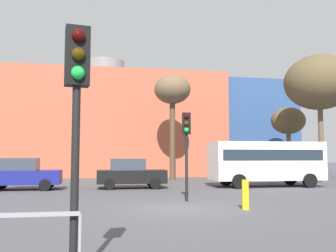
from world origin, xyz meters
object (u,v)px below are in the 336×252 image
(traffic_light_near_left, at_px, (77,92))
(bare_tree_1, at_px, (172,92))
(traffic_light_island, at_px, (186,136))
(bollard_yellow_0, at_px, (245,195))
(parked_car_2, at_px, (130,174))
(bare_tree_0, at_px, (288,122))
(parked_car_1, at_px, (22,174))
(white_bus, at_px, (266,160))
(bare_tree_2, at_px, (319,83))

(traffic_light_near_left, relative_size, bare_tree_1, 0.45)
(traffic_light_island, relative_size, bollard_yellow_0, 3.59)
(parked_car_2, xyz_separation_m, bare_tree_0, (14.39, 8.38, 4.06))
(traffic_light_island, relative_size, bare_tree_1, 0.44)
(parked_car_1, bearing_deg, traffic_light_island, -40.56)
(traffic_light_near_left, xyz_separation_m, bare_tree_0, (16.39, 24.53, 2.14))
(traffic_light_near_left, height_order, bollard_yellow_0, traffic_light_near_left)
(parked_car_2, height_order, bollard_yellow_0, parked_car_2)
(traffic_light_near_left, xyz_separation_m, bare_tree_1, (5.81, 23.26, 4.20))
(white_bus, height_order, bollard_yellow_0, white_bus)
(white_bus, bearing_deg, parked_car_2, 178.84)
(parked_car_2, distance_m, traffic_light_island, 7.16)
(bare_tree_0, bearing_deg, bollard_yellow_0, -121.97)
(traffic_light_island, xyz_separation_m, bare_tree_1, (2.00, 13.79, 4.28))
(parked_car_1, distance_m, bare_tree_2, 21.39)
(traffic_light_near_left, relative_size, bollard_yellow_0, 3.70)
(parked_car_1, height_order, parked_car_2, parked_car_1)
(parked_car_2, bearing_deg, traffic_light_island, -74.77)
(traffic_light_island, bearing_deg, parked_car_2, -153.71)
(white_bus, height_order, bare_tree_2, bare_tree_2)
(traffic_light_near_left, bearing_deg, traffic_light_island, 149.15)
(bare_tree_1, bearing_deg, white_bus, -58.33)
(bare_tree_2, bearing_deg, parked_car_2, -167.55)
(parked_car_1, relative_size, parked_car_2, 1.02)
(bare_tree_1, bearing_deg, parked_car_2, -118.22)
(parked_car_1, relative_size, white_bus, 0.59)
(traffic_light_island, xyz_separation_m, bollard_yellow_0, (1.46, -2.75, -2.18))
(parked_car_1, bearing_deg, traffic_light_near_left, -76.14)
(bare_tree_0, bearing_deg, traffic_light_near_left, -123.75)
(bare_tree_1, bearing_deg, bare_tree_2, -21.03)
(white_bus, height_order, bare_tree_0, bare_tree_0)
(white_bus, xyz_separation_m, traffic_light_island, (-6.49, -6.51, 1.07))
(parked_car_1, relative_size, traffic_light_island, 1.11)
(parked_car_1, bearing_deg, bare_tree_0, 22.37)
(bare_tree_1, distance_m, bare_tree_2, 11.10)
(traffic_light_near_left, height_order, bare_tree_2, bare_tree_2)
(white_bus, bearing_deg, bare_tree_2, 29.34)
(bare_tree_0, xyz_separation_m, bare_tree_2, (-0.22, -5.26, 2.40))
(parked_car_1, bearing_deg, parked_car_2, 0.00)
(bare_tree_2, distance_m, bollard_yellow_0, 17.96)
(traffic_light_island, bearing_deg, parked_car_1, -119.50)
(parked_car_2, height_order, bare_tree_0, bare_tree_0)
(bare_tree_1, bearing_deg, bare_tree_0, 6.88)
(parked_car_1, relative_size, bare_tree_1, 0.48)
(bollard_yellow_0, bearing_deg, traffic_light_near_left, -128.12)
(bare_tree_2, bearing_deg, parked_car_1, -171.18)
(white_bus, relative_size, traffic_light_near_left, 1.81)
(bollard_yellow_0, bearing_deg, parked_car_1, 134.49)
(parked_car_1, bearing_deg, bare_tree_1, 35.96)
(parked_car_2, bearing_deg, bare_tree_1, 61.78)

